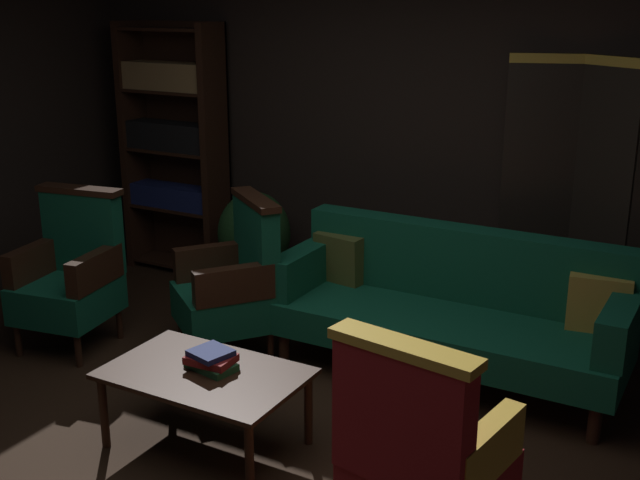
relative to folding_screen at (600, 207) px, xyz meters
name	(u,v)px	position (x,y,z in m)	size (l,w,h in m)	color
ground_plane	(242,461)	(-1.23, -2.17, -0.99)	(10.00, 10.00, 0.00)	black
back_wall	(434,120)	(-1.23, 0.28, 0.41)	(7.20, 0.10, 2.80)	black
folding_screen	(600,207)	(0.00, 0.00, 0.00)	(1.28, 0.28, 1.90)	black
bookshelf	(175,143)	(-3.38, 0.02, 0.10)	(0.90, 0.32, 2.05)	black
velvet_couch	(452,304)	(-0.68, -0.72, -0.53)	(2.12, 0.78, 0.88)	black
coffee_table	(205,380)	(-1.47, -2.13, -0.61)	(1.00, 0.64, 0.42)	black
armchair_gilt_accent	(422,456)	(-0.18, -2.42, -0.50)	(0.66, 0.66, 1.04)	gold
armchair_wing_left	(71,274)	(-3.02, -1.53, -0.50)	(0.67, 0.66, 1.04)	black
armchair_wing_right	(233,283)	(-1.99, -1.15, -0.50)	(0.81, 0.81, 1.04)	black
potted_plant	(254,238)	(-2.42, -0.26, -0.50)	(0.55, 0.55, 0.84)	brown
book_green_cloth	(211,366)	(-1.46, -2.09, -0.55)	(0.25, 0.15, 0.04)	#1E4C28
book_red_leather	(211,359)	(-1.46, -2.09, -0.51)	(0.23, 0.17, 0.04)	maroon
book_navy_cloth	(211,353)	(-1.46, -2.09, -0.48)	(0.19, 0.18, 0.03)	navy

